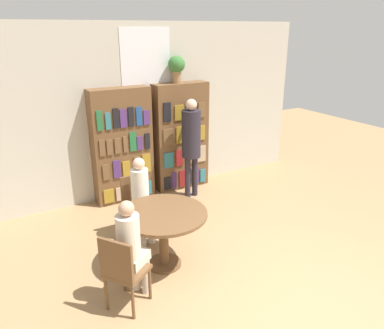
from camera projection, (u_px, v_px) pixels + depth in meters
The scene contains 11 objects.
ground_plane at pixel (295, 313), 4.04m from camera, with size 16.00×16.00×0.00m, color #9E7A51.
wall_back at pixel (147, 110), 6.65m from camera, with size 6.40×0.07×3.00m.
bookshelf_left at pixel (122, 146), 6.41m from camera, with size 1.02×0.34×1.97m.
bookshelf_right at pixel (181, 137), 6.94m from camera, with size 1.02×0.34×1.97m.
flower_vase at pixel (177, 66), 6.47m from camera, with size 0.30×0.30×0.47m.
reading_table at pixel (163, 223), 4.65m from camera, with size 1.10×1.10×0.76m.
chair_near_camera at pixel (123, 269), 3.93m from camera, with size 0.56×0.56×0.90m.
chair_left_side at pixel (137, 203), 5.41m from camera, with size 0.40×0.40×0.90m.
seated_reader_left at pixel (142, 196), 5.20m from camera, with size 0.25×0.36×1.24m.
seated_reader_right at pixel (131, 245), 4.02m from camera, with size 0.41×0.39×1.24m.
librarian_standing at pixel (191, 138), 6.46m from camera, with size 0.33×0.60×1.77m.
Camera 1 is at (-2.58, -2.25, 2.90)m, focal length 35.00 mm.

